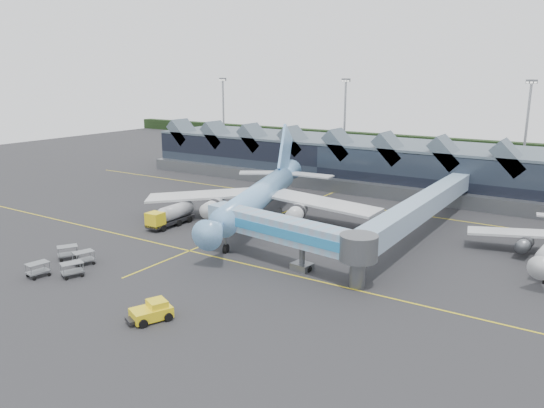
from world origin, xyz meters
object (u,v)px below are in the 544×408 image
Objects in this scene: jet_bridge at (296,234)px; fuel_truck at (172,214)px; pushback_tug at (152,312)px; main_airliner at (261,195)px.

fuel_truck is at bearing 175.41° from jet_bridge.
pushback_tug is at bearing -50.85° from fuel_truck.
jet_bridge is 2.58× the size of fuel_truck.
main_airliner is at bearing 44.59° from fuel_truck.
jet_bridge is at bearing -13.34° from fuel_truck.
fuel_truck is (-26.44, 5.82, -2.61)m from jet_bridge.
pushback_tug is (11.64, -36.32, -3.49)m from main_airliner.
fuel_truck is 2.05× the size of pushback_tug.
main_airliner is 22.94m from jet_bridge.
main_airliner is 38.30m from pushback_tug.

